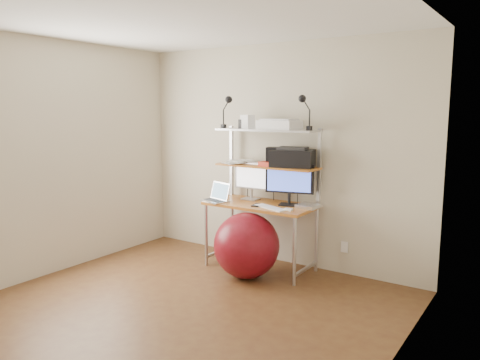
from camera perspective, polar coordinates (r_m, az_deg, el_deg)
The scene contains 20 objects.
room at distance 3.93m, azimuth -8.43°, elevation 0.96°, with size 3.60×3.60×3.60m.
computer_desk at distance 5.17m, azimuth 2.90°, elevation -0.41°, with size 1.20×0.60×1.57m.
wall_outlet at distance 5.20m, azimuth 12.62°, elevation -7.97°, with size 0.08×0.01×0.12m, color white.
monitor_silver at distance 5.34m, azimuth 1.40°, elevation 0.27°, with size 0.42×0.16×0.47m.
monitor_black at distance 5.05m, azimuth 6.05°, elevation -0.11°, with size 0.52×0.20×0.53m.
laptop at distance 5.28m, azimuth -2.77°, elevation -2.10°, with size 0.35×0.31×0.26m.
keyboard at distance 4.92m, azimuth 3.74°, elevation -3.38°, with size 0.41×0.12×0.01m, color white.
mouse at distance 4.81m, azimuth 5.91°, elevation -3.61°, with size 0.09×0.05×0.02m, color white.
mac_mini at distance 4.97m, azimuth 8.34°, elevation -3.16°, with size 0.21×0.21×0.04m, color silver.
phone at distance 5.03m, azimuth 2.06°, elevation -3.08°, with size 0.08×0.14×0.01m, color black.
printer at distance 5.07m, azimuth 6.44°, elevation 2.74°, with size 0.51×0.40×0.21m.
nas_cube at distance 5.16m, azimuth 4.06°, elevation 2.89°, with size 0.14×0.14×0.20m, color black.
red_box at distance 5.09m, azimuth 3.40°, elevation 1.95°, with size 0.18×0.12×0.05m, color red.
scanner at distance 5.10m, azimuth 4.80°, elevation 6.78°, with size 0.45×0.31×0.11m.
box_white at distance 5.30m, azimuth 0.92°, elevation 7.12°, with size 0.13×0.11×0.15m, color white.
box_grey at distance 5.33m, azimuth 0.54°, elevation 6.85°, with size 0.10×0.10×0.10m, color #2D2D2F.
clip_lamp_left at distance 5.35m, azimuth -1.52°, elevation 9.15°, with size 0.14×0.08×0.36m.
clip_lamp_right at distance 4.91m, azimuth 7.78°, elevation 9.12°, with size 0.14×0.08×0.36m.
exercise_ball at distance 4.96m, azimuth 0.80°, elevation -7.99°, with size 0.70×0.70×0.70m, color maroon.
paper_stack at distance 5.41m, azimuth -0.24°, elevation 2.25°, with size 0.37×0.45×0.03m.
Camera 1 is at (2.62, -2.88, 1.77)m, focal length 35.00 mm.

